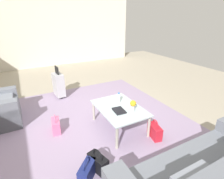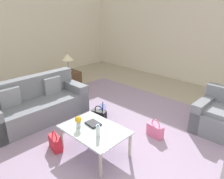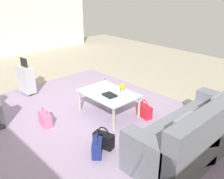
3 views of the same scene
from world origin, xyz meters
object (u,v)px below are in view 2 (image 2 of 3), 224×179
table_lamp (68,58)px  handbag_navy (103,111)px  couch (36,106)px  coffee_table_book (93,124)px  side_table (69,80)px  handbag_pink (155,130)px  water_bottle (98,131)px  handbag_black (99,115)px  armchair (223,118)px  flower_vase (78,121)px  coffee_table (94,132)px  handbag_red (55,143)px

table_lamp → handbag_navy: bearing=-15.0°
couch → coffee_table_book: bearing=6.1°
side_table → handbag_navy: 2.06m
side_table → handbag_pink: 3.29m
water_bottle → handbag_black: (-0.94, 0.88, -0.42)m
armchair → handbag_black: size_ratio=2.57×
handbag_navy → armchair: bearing=29.6°
handbag_black → handbag_pink: size_ratio=1.00×
flower_vase → water_bottle: bearing=6.8°
handbag_pink → coffee_table: bearing=-112.6°
armchair → water_bottle: 2.53m
coffee_table_book → handbag_navy: (-0.69, 0.89, -0.34)m
handbag_red → handbag_pink: size_ratio=1.00×
table_lamp → handbag_red: table_lamp is taller
table_lamp → handbag_pink: size_ratio=1.48×
armchair → coffee_table_book: bearing=-124.2°
couch → coffee_table: size_ratio=1.97×
handbag_navy → handbag_pink: bearing=6.4°
handbag_black → side_table: bearing=160.7°
couch → water_bottle: couch is taller
handbag_red → handbag_navy: 1.41m
handbag_black → handbag_pink: same height
armchair → handbag_navy: bearing=-150.4°
coffee_table → handbag_black: (-0.74, 0.78, -0.27)m
handbag_red → table_lamp: bearing=139.5°
armchair → table_lamp: size_ratio=1.74×
coffee_table_book → handbag_red: size_ratio=0.69×
coffee_table_book → couch: bearing=-169.2°
couch → handbag_red: couch is taller
table_lamp → handbag_black: 2.33m
flower_vase → side_table: 3.08m
water_bottle → handbag_navy: water_bottle is taller
handbag_navy → handbag_pink: size_ratio=1.00×
couch → flower_vase: (1.57, -0.05, 0.26)m
couch → handbag_pink: 2.57m
coffee_table → handbag_red: size_ratio=3.02×
couch → table_lamp: table_lamp is taller
water_bottle → handbag_pink: water_bottle is taller
armchair → handbag_black: (-2.04, -1.39, -0.17)m
couch → armchair: (3.09, 2.27, -0.02)m
coffee_table_book → table_lamp: bearing=156.8°
couch → handbag_navy: (0.98, 1.07, -0.18)m
couch → flower_vase: bearing=-1.8°
handbag_pink → handbag_black: bearing=-164.6°
coffee_table_book → flower_vase: 0.27m
side_table → table_lamp: bearing=0.0°
armchair → coffee_table: size_ratio=0.85×
flower_vase → table_lamp: 3.08m
table_lamp → handbag_navy: size_ratio=1.48×
couch → handbag_red: 1.29m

